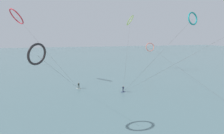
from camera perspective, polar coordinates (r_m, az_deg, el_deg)
The scene contains 8 objects.
sea_water at distance 116.20m, azimuth -10.07°, elevation 3.71°, with size 400.00×200.00×0.08m, color slate.
surfer_ivory at distance 46.25m, azimuth -11.74°, elevation -6.61°, with size 1.40×0.64×1.70m.
surfer_navy at distance 42.69m, azimuth 3.99°, elevation -7.92°, with size 1.40×0.68×1.70m.
kite_crimson at distance 57.98m, azimuth -30.79°, elevation 15.14°, with size 19.96×14.51×22.58m.
kite_teal at distance 47.68m, azimuth 26.68°, elevation 15.08°, with size 19.64×2.69×20.71m.
kite_lime at distance 66.80m, azimuth 6.47°, elevation 16.14°, with size 12.64×26.79×22.63m.
kite_coral at distance 73.29m, azimuth 13.37°, elevation 6.85°, with size 4.25×45.08×11.59m.
kite_charcoal at distance 25.60m, azimuth -25.04°, elevation 4.10°, with size 7.58×20.78×13.75m.
Camera 1 is at (-7.37, -6.22, 14.76)m, focal length 25.75 mm.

